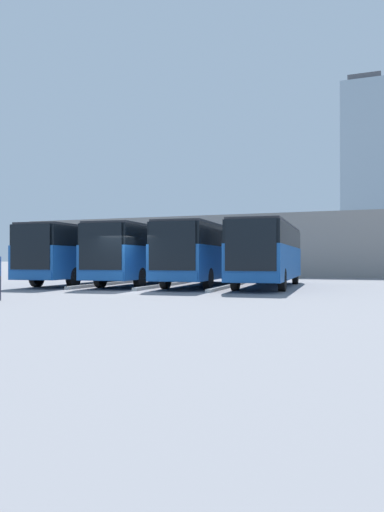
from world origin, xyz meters
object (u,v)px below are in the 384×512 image
bus_2 (146,253)px  bus_3 (88,253)px  bus_0 (269,252)px  bus_1 (205,253)px

bus_2 → bus_3: same height
bus_3 → bus_0: bearing=179.6°
bus_2 → bus_3: bearing=4.0°
bus_2 → bus_3: (3.49, 0.56, 0.00)m
bus_2 → bus_0: bearing=177.4°
bus_0 → bus_1: bearing=-3.7°
bus_2 → bus_3: size_ratio=1.00×
bus_1 → bus_2: same height
bus_3 → bus_1: bearing=-178.7°
bus_0 → bus_3: size_ratio=1.00×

